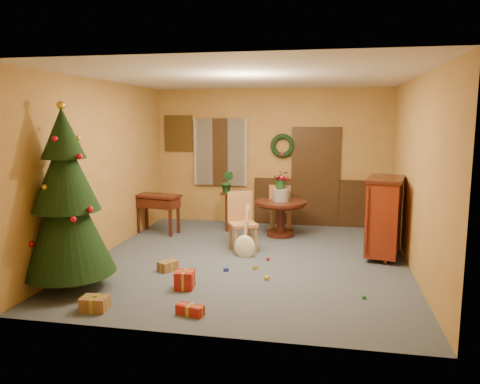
% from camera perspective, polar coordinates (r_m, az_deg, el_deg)
% --- Properties ---
extents(room_envelope, '(5.50, 5.50, 5.50)m').
position_cam_1_polar(room_envelope, '(10.06, 4.92, 2.32)').
color(room_envelope, '#374350').
rests_on(room_envelope, ground).
extents(dining_table, '(1.00, 1.00, 0.69)m').
position_cam_1_polar(dining_table, '(9.13, 4.99, -2.38)').
color(dining_table, black).
rests_on(dining_table, floor).
extents(urn, '(0.32, 0.32, 0.24)m').
position_cam_1_polar(urn, '(9.07, 5.02, -0.37)').
color(urn, slate).
rests_on(urn, dining_table).
extents(centerpiece_plant, '(0.32, 0.28, 0.35)m').
position_cam_1_polar(centerpiece_plant, '(9.03, 5.05, 1.48)').
color(centerpiece_plant, '#1E4C23').
rests_on(centerpiece_plant, urn).
extents(chair_near, '(0.59, 0.59, 1.01)m').
position_cam_1_polar(chair_near, '(8.13, 0.18, -3.34)').
color(chair_near, '#A06D40').
rests_on(chair_near, floor).
extents(chair_far, '(0.43, 0.43, 0.97)m').
position_cam_1_polar(chair_far, '(9.42, 4.96, -1.79)').
color(chair_far, '#A06D40').
rests_on(chair_far, floor).
extents(guitar, '(0.49, 0.61, 0.81)m').
position_cam_1_polar(guitar, '(7.73, 0.58, -4.97)').
color(guitar, '#F6F0CD').
rests_on(guitar, floor).
extents(plant_stand, '(0.31, 0.31, 0.79)m').
position_cam_1_polar(plant_stand, '(9.45, -1.53, -1.91)').
color(plant_stand, black).
rests_on(plant_stand, floor).
extents(stand_plant, '(0.28, 0.24, 0.45)m').
position_cam_1_polar(stand_plant, '(9.37, -1.54, 1.23)').
color(stand_plant, '#19471E').
rests_on(stand_plant, plant_stand).
extents(christmas_tree, '(1.21, 1.21, 2.49)m').
position_cam_1_polar(christmas_tree, '(6.57, -20.39, -1.16)').
color(christmas_tree, '#382111').
rests_on(christmas_tree, floor).
extents(writing_desk, '(0.95, 0.60, 0.78)m').
position_cam_1_polar(writing_desk, '(9.43, -10.00, -1.47)').
color(writing_desk, black).
rests_on(writing_desk, floor).
extents(sideboard, '(0.75, 1.12, 1.33)m').
position_cam_1_polar(sideboard, '(8.03, 17.18, -2.67)').
color(sideboard, '#5D1C0A').
rests_on(sideboard, floor).
extents(gift_a, '(0.33, 0.25, 0.17)m').
position_cam_1_polar(gift_a, '(6.01, -17.29, -12.85)').
color(gift_a, brown).
rests_on(gift_a, floor).
extents(gift_b, '(0.26, 0.26, 0.25)m').
position_cam_1_polar(gift_b, '(6.46, -6.76, -10.58)').
color(gift_b, maroon).
rests_on(gift_b, floor).
extents(gift_c, '(0.30, 0.33, 0.15)m').
position_cam_1_polar(gift_c, '(7.22, -8.79, -8.89)').
color(gift_c, brown).
rests_on(gift_c, floor).
extents(gift_d, '(0.35, 0.22, 0.12)m').
position_cam_1_polar(gift_d, '(5.67, -6.09, -14.08)').
color(gift_d, maroon).
rests_on(gift_d, floor).
extents(toy_a, '(0.09, 0.07, 0.05)m').
position_cam_1_polar(toy_a, '(7.12, -1.71, -9.45)').
color(toy_a, '#23329A').
rests_on(toy_a, floor).
extents(toy_b, '(0.06, 0.06, 0.06)m').
position_cam_1_polar(toy_b, '(6.30, 14.89, -12.22)').
color(toy_b, green).
rests_on(toy_b, floor).
extents(toy_c, '(0.07, 0.09, 0.05)m').
position_cam_1_polar(toy_c, '(6.77, 3.29, -10.45)').
color(toy_c, gold).
rests_on(toy_c, floor).
extents(toy_d, '(0.06, 0.06, 0.06)m').
position_cam_1_polar(toy_d, '(7.65, 3.43, -8.12)').
color(toy_d, red).
rests_on(toy_d, floor).
extents(toy_e, '(0.09, 0.08, 0.05)m').
position_cam_1_polar(toy_e, '(7.21, 1.90, -9.22)').
color(toy_e, gold).
rests_on(toy_e, floor).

